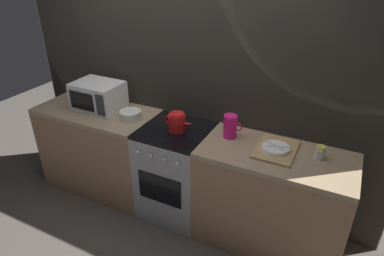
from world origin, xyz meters
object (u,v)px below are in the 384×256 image
stove_unit (176,171)px  dish_pile (276,149)px  microwave (98,96)px  mixing_bowl (131,115)px  spice_jar (320,152)px  pitcher (230,126)px  kettle (177,122)px

stove_unit → dish_pile: bearing=2.4°
microwave → dish_pile: size_ratio=1.15×
mixing_bowl → spice_jar: spice_jar is taller
mixing_bowl → pitcher: 0.95m
kettle → mixing_bowl: size_ratio=1.42×
stove_unit → microwave: bearing=177.1°
mixing_bowl → dish_pile: bearing=1.9°
mixing_bowl → dish_pile: (1.35, 0.04, -0.02)m
microwave → pitcher: 1.36m
pitcher → mixing_bowl: bearing=-174.4°
microwave → dish_pile: bearing=-0.3°
microwave → kettle: size_ratio=1.62×
stove_unit → pitcher: 0.73m
microwave → pitcher: size_ratio=2.30×
dish_pile → spice_jar: spice_jar is taller
pitcher → dish_pile: bearing=-6.8°
microwave → mixing_bowl: bearing=-7.3°
mixing_bowl → spice_jar: 1.67m
spice_jar → microwave: bearing=-179.0°
microwave → pitcher: microwave is taller
kettle → pitcher: pitcher is taller
stove_unit → spice_jar: bearing=3.9°
microwave → mixing_bowl: 0.42m
spice_jar → pitcher: bearing=179.7°
kettle → mixing_bowl: 0.50m
microwave → dish_pile: 1.76m
kettle → dish_pile: kettle is taller
kettle → mixing_bowl: (-0.50, 0.01, -0.04)m
pitcher → dish_pile: size_ratio=0.50×
mixing_bowl → spice_jar: size_ratio=1.90×
mixing_bowl → pitcher: pitcher is taller
pitcher → stove_unit: bearing=-169.9°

